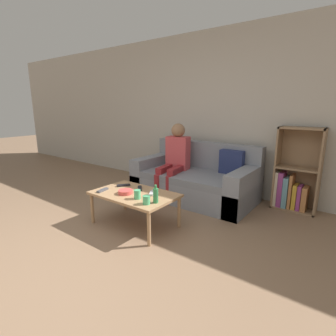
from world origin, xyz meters
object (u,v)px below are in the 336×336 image
object	(u,v)px
tv_remote_0	(123,185)
bottle	(156,195)
couch	(196,180)
cup_far	(146,200)
person_adult	(176,155)
snack_bowl	(125,192)
tv_remote_2	(152,193)
tv_remote_1	(140,188)
tv_remote_3	(103,190)
coffee_table	(134,196)
cup_near	(137,194)
bookshelf	(294,179)

from	to	relation	value
tv_remote_0	bottle	xyz separation A→B (m)	(0.71, -0.21, 0.07)
couch	cup_far	xyz separation A→B (m)	(0.27, -1.48, 0.18)
couch	person_adult	size ratio (longest dim) A/B	1.60
person_adult	cup_far	size ratio (longest dim) A/B	12.21
snack_bowl	tv_remote_2	bearing A→B (deg)	35.82
tv_remote_1	tv_remote_3	size ratio (longest dim) A/B	0.89
tv_remote_1	bottle	size ratio (longest dim) A/B	0.78
cup_far	bottle	distance (m)	0.11
couch	coffee_table	size ratio (longest dim) A/B	1.84
couch	cup_near	size ratio (longest dim) A/B	18.11
cup_far	tv_remote_0	distance (m)	0.73
tv_remote_1	bookshelf	bearing A→B (deg)	2.99
bookshelf	snack_bowl	xyz separation A→B (m)	(-1.49, -1.79, 0.00)
person_adult	tv_remote_1	size ratio (longest dim) A/B	7.41
cup_near	bottle	distance (m)	0.25
bookshelf	tv_remote_0	xyz separation A→B (m)	(-1.72, -1.59, -0.01)
coffee_table	tv_remote_1	bearing A→B (deg)	108.26
couch	coffee_table	world-z (taller)	couch
tv_remote_1	bottle	xyz separation A→B (m)	(0.46, -0.24, 0.07)
person_adult	cup_far	distance (m)	1.52
cup_near	tv_remote_0	world-z (taller)	cup_near
coffee_table	snack_bowl	world-z (taller)	snack_bowl
bookshelf	couch	bearing A→B (deg)	-162.56
coffee_table	person_adult	size ratio (longest dim) A/B	0.87
cup_far	tv_remote_2	distance (m)	0.34
tv_remote_3	snack_bowl	bearing A→B (deg)	8.02
coffee_table	cup_near	world-z (taller)	cup_near
cup_far	cup_near	bearing A→B (deg)	161.67
couch	cup_far	world-z (taller)	couch
tv_remote_0	tv_remote_2	world-z (taller)	same
person_adult	tv_remote_0	size ratio (longest dim) A/B	6.85
tv_remote_1	tv_remote_2	size ratio (longest dim) A/B	0.91
bookshelf	tv_remote_3	xyz separation A→B (m)	(-1.78, -1.89, -0.01)
tv_remote_2	bottle	distance (m)	0.31
bottle	snack_bowl	bearing A→B (deg)	178.11
tv_remote_0	person_adult	bearing A→B (deg)	119.74
tv_remote_3	snack_bowl	size ratio (longest dim) A/B	1.02
bookshelf	tv_remote_3	world-z (taller)	bookshelf
coffee_table	bottle	distance (m)	0.44
bookshelf	person_adult	world-z (taller)	person_adult
couch	bookshelf	size ratio (longest dim) A/B	1.60
cup_near	bottle	xyz separation A→B (m)	(0.24, 0.03, 0.03)
tv_remote_3	bottle	world-z (taller)	bottle
coffee_table	cup_near	xyz separation A→B (m)	(0.16, -0.12, 0.09)
coffee_table	tv_remote_1	world-z (taller)	tv_remote_1
snack_bowl	cup_far	bearing A→B (deg)	-13.98
coffee_table	tv_remote_0	xyz separation A→B (m)	(-0.31, 0.12, 0.05)
coffee_table	tv_remote_2	size ratio (longest dim) A/B	5.89
couch	tv_remote_1	xyz separation A→B (m)	(-0.13, -1.14, 0.14)
coffee_table	cup_far	xyz separation A→B (m)	(0.35, -0.18, 0.09)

